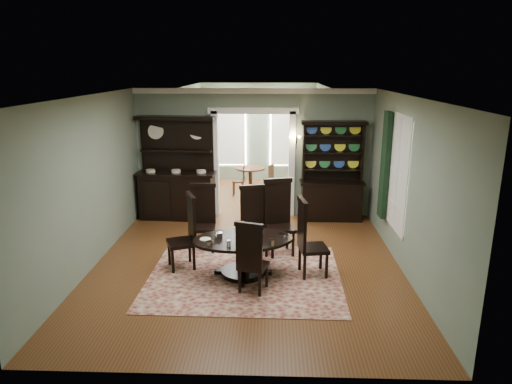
% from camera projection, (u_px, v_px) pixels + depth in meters
% --- Properties ---
extents(room, '(5.51, 6.01, 3.01)m').
position_uv_depth(room, '(246.00, 181.00, 7.82)').
color(room, brown).
rests_on(room, ground).
extents(parlor, '(3.51, 3.50, 3.01)m').
position_uv_depth(parlor, '(257.00, 137.00, 13.13)').
color(parlor, brown).
rests_on(parlor, ground).
extents(doorway_trim, '(2.08, 0.25, 2.57)m').
position_uv_depth(doorway_trim, '(253.00, 149.00, 10.66)').
color(doorway_trim, white).
rests_on(doorway_trim, floor).
extents(right_window, '(0.15, 1.47, 2.12)m').
position_uv_depth(right_window, '(392.00, 169.00, 8.58)').
color(right_window, white).
rests_on(right_window, wall_right).
extents(wall_sconce, '(0.27, 0.21, 0.21)m').
position_uv_depth(wall_sconce, '(295.00, 138.00, 10.41)').
color(wall_sconce, '#AE7E2E').
rests_on(wall_sconce, back_wall_right).
extents(rug, '(3.29, 2.74, 0.01)m').
position_uv_depth(rug, '(245.00, 276.00, 7.81)').
color(rug, maroon).
rests_on(rug, floor).
extents(dining_table, '(1.86, 1.82, 0.67)m').
position_uv_depth(dining_table, '(243.00, 250.00, 7.75)').
color(dining_table, black).
rests_on(dining_table, rug).
extents(centerpiece, '(1.48, 0.95, 0.24)m').
position_uv_depth(centerpiece, '(247.00, 233.00, 7.74)').
color(centerpiece, silver).
rests_on(centerpiece, dining_table).
extents(chair_far_left, '(0.51, 0.49, 1.30)m').
position_uv_depth(chair_far_left, '(204.00, 215.00, 8.86)').
color(chair_far_left, black).
rests_on(chair_far_left, rug).
extents(chair_far_mid, '(0.59, 0.57, 1.32)m').
position_uv_depth(chair_far_mid, '(253.00, 218.00, 8.66)').
color(chair_far_mid, black).
rests_on(chair_far_mid, rug).
extents(chair_far_right, '(0.64, 0.62, 1.44)m').
position_uv_depth(chair_far_right, '(279.00, 214.00, 8.68)').
color(chair_far_right, black).
rests_on(chair_far_right, rug).
extents(chair_end_left, '(0.62, 0.63, 1.34)m').
position_uv_depth(chair_end_left, '(187.00, 230.00, 8.00)').
color(chair_end_left, black).
rests_on(chair_end_left, rug).
extents(chair_end_right, '(0.55, 0.57, 1.36)m').
position_uv_depth(chair_end_right, '(307.00, 236.00, 7.68)').
color(chair_end_right, black).
rests_on(chair_end_right, rug).
extents(chair_near, '(0.56, 0.54, 1.21)m').
position_uv_depth(chair_near, '(251.00, 256.00, 7.06)').
color(chair_near, black).
rests_on(chair_near, rug).
extents(sideboard, '(1.85, 0.75, 2.39)m').
position_uv_depth(sideboard, '(177.00, 183.00, 10.66)').
color(sideboard, black).
rests_on(sideboard, floor).
extents(welsh_dresser, '(1.47, 0.54, 2.29)m').
position_uv_depth(welsh_dresser, '(332.00, 184.00, 10.57)').
color(welsh_dresser, black).
rests_on(welsh_dresser, floor).
extents(parlor_table, '(0.82, 0.82, 0.76)m').
position_uv_depth(parlor_table, '(250.00, 177.00, 12.74)').
color(parlor_table, '#502716').
rests_on(parlor_table, parlor_floor).
extents(parlor_chair_left, '(0.36, 0.36, 0.85)m').
position_uv_depth(parlor_chair_left, '(240.00, 179.00, 12.62)').
color(parlor_chair_left, '#502716').
rests_on(parlor_chair_left, parlor_floor).
extents(parlor_chair_right, '(0.42, 0.41, 0.89)m').
position_uv_depth(parlor_chair_right, '(275.00, 179.00, 12.52)').
color(parlor_chair_right, '#502716').
rests_on(parlor_chair_right, parlor_floor).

